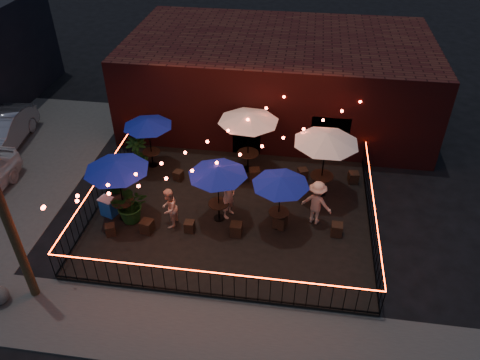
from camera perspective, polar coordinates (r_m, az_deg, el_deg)
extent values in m
plane|color=black|center=(16.09, -2.12, -8.81)|extent=(110.00, 110.00, 0.00)
cube|color=black|center=(17.48, -0.99, -4.04)|extent=(10.00, 8.00, 0.15)
cube|color=#43403E|center=(14.01, -4.56, -18.08)|extent=(18.00, 2.50, 0.05)
cube|color=#370F0F|center=(23.16, 4.68, 12.27)|extent=(14.00, 8.00, 4.00)
cube|color=black|center=(20.22, 0.84, 5.70)|extent=(1.20, 0.24, 2.20)
cube|color=black|center=(19.88, 10.96, 6.09)|extent=(1.60, 0.24, 1.20)
cube|color=black|center=(14.60, -3.55, -13.68)|extent=(10.00, 0.04, 0.04)
cube|color=black|center=(13.91, -3.69, -11.24)|extent=(10.00, 0.04, 0.04)
cube|color=#FF2D09|center=(13.88, -3.70, -11.16)|extent=(10.00, 0.03, 0.02)
cube|color=black|center=(18.69, -16.32, -2.08)|extent=(0.04, 8.00, 0.04)
cube|color=black|center=(18.16, -16.80, 0.20)|extent=(0.04, 8.00, 0.04)
cube|color=#FF2D09|center=(18.14, -16.81, 0.27)|extent=(0.03, 8.00, 0.02)
cube|color=black|center=(17.46, 15.50, -5.05)|extent=(0.04, 8.00, 0.04)
cube|color=black|center=(16.89, 15.99, -2.70)|extent=(0.04, 8.00, 0.04)
cube|color=#FF2D09|center=(16.87, 16.01, -2.62)|extent=(0.03, 8.00, 0.02)
cylinder|color=black|center=(17.67, -13.75, -4.41)|extent=(0.45, 0.45, 0.03)
cylinder|color=black|center=(17.44, -13.92, -3.50)|extent=(0.06, 0.06, 0.74)
cylinder|color=black|center=(17.21, -14.10, -2.53)|extent=(0.82, 0.82, 0.04)
cylinder|color=black|center=(16.93, -14.33, -1.30)|extent=(0.04, 0.04, 2.45)
cone|color=navy|center=(16.32, -14.88, 1.69)|extent=(2.57, 2.57, 0.36)
cylinder|color=black|center=(20.19, -10.55, 1.83)|extent=(0.40, 0.40, 0.03)
cylinder|color=black|center=(20.01, -10.65, 2.60)|extent=(0.05, 0.05, 0.66)
cylinder|color=black|center=(19.83, -10.76, 3.41)|extent=(0.73, 0.73, 0.04)
cylinder|color=black|center=(19.61, -10.89, 4.44)|extent=(0.04, 0.04, 2.20)
cone|color=navy|center=(19.13, -11.22, 6.88)|extent=(2.27, 2.27, 0.32)
cylinder|color=black|center=(17.15, -2.55, -4.64)|extent=(0.42, 0.42, 0.03)
cylinder|color=black|center=(16.93, -2.58, -3.78)|extent=(0.06, 0.06, 0.68)
cylinder|color=black|center=(16.71, -2.61, -2.86)|extent=(0.76, 0.76, 0.04)
cylinder|color=black|center=(16.44, -2.65, -1.68)|extent=(0.04, 0.04, 2.27)
cone|color=navy|center=(15.85, -2.75, 1.15)|extent=(2.15, 2.15, 0.33)
cylinder|color=black|center=(19.60, 0.96, 1.35)|extent=(0.49, 0.49, 0.03)
cylinder|color=black|center=(19.37, 0.97, 2.30)|extent=(0.07, 0.07, 0.79)
cylinder|color=black|center=(19.15, 0.98, 3.32)|extent=(0.88, 0.88, 0.04)
cylinder|color=black|center=(18.88, 1.00, 4.61)|extent=(0.05, 0.05, 2.65)
cone|color=silver|center=(18.30, 1.04, 7.70)|extent=(3.05, 3.05, 0.39)
cylinder|color=black|center=(16.86, 4.64, -5.61)|extent=(0.40, 0.40, 0.03)
cylinder|color=black|center=(16.64, 4.70, -4.80)|extent=(0.05, 0.05, 0.65)
cylinder|color=black|center=(16.43, 4.75, -3.92)|extent=(0.72, 0.72, 0.04)
cylinder|color=black|center=(16.16, 4.83, -2.80)|extent=(0.04, 0.04, 2.16)
cone|color=navy|center=(15.59, 5.00, -0.10)|extent=(2.23, 2.23, 0.32)
cylinder|color=black|center=(18.57, 9.69, -1.50)|extent=(0.49, 0.49, 0.03)
cylinder|color=black|center=(18.33, 9.81, -0.53)|extent=(0.07, 0.07, 0.80)
cylinder|color=black|center=(18.09, 9.95, 0.51)|extent=(0.89, 0.89, 0.04)
cylinder|color=black|center=(17.80, 10.11, 1.84)|extent=(0.05, 0.05, 2.66)
cone|color=silver|center=(17.18, 10.52, 5.04)|extent=(3.17, 3.17, 0.39)
cube|color=black|center=(16.99, -15.51, -5.86)|extent=(0.44, 0.44, 0.40)
cube|color=black|center=(16.77, -11.27, -5.57)|extent=(0.48, 0.48, 0.48)
cube|color=black|center=(19.44, -12.60, 0.84)|extent=(0.46, 0.46, 0.48)
cube|color=black|center=(19.06, -7.52, 0.56)|extent=(0.43, 0.43, 0.40)
cube|color=black|center=(16.61, -6.17, -5.63)|extent=(0.34, 0.34, 0.40)
cube|color=black|center=(16.34, -0.48, -6.03)|extent=(0.40, 0.40, 0.48)
cube|color=black|center=(18.80, -0.12, 0.41)|extent=(0.47, 0.47, 0.44)
cube|color=black|center=(18.87, 1.78, 0.66)|extent=(0.51, 0.51, 0.50)
cube|color=black|center=(16.70, 4.91, -5.00)|extent=(0.53, 0.53, 0.51)
cube|color=black|center=(16.70, 11.70, -5.92)|extent=(0.40, 0.40, 0.45)
cube|color=black|center=(19.14, 7.65, 0.75)|extent=(0.47, 0.47, 0.43)
cube|color=black|center=(19.29, 13.63, 0.32)|extent=(0.43, 0.43, 0.45)
imported|color=tan|center=(16.70, -1.44, -1.87)|extent=(0.65, 0.79, 1.84)
imported|color=#D7AA8C|center=(16.55, -8.64, -3.42)|extent=(0.63, 0.79, 1.55)
imported|color=#D2B08F|center=(16.67, 9.32, -2.76)|extent=(1.27, 0.99, 1.73)
imported|color=#133912|center=(17.08, -13.17, -2.89)|extent=(1.56, 1.44, 1.43)
imported|color=#0B360B|center=(18.55, -14.89, 0.56)|extent=(0.89, 0.74, 1.55)
imported|color=#1F3F12|center=(19.61, -12.43, 3.10)|extent=(1.08, 1.08, 1.55)
cube|color=blue|center=(17.74, -15.78, -3.20)|extent=(0.62, 0.52, 0.71)
cube|color=silver|center=(17.51, -15.97, -2.26)|extent=(0.67, 0.56, 0.04)
imported|color=#9B9CA3|center=(23.50, -27.13, 5.15)|extent=(2.11, 4.75, 1.52)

